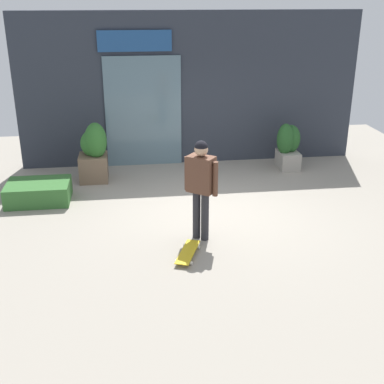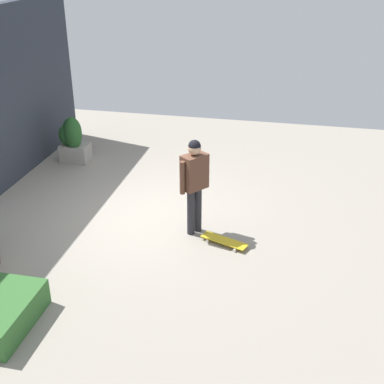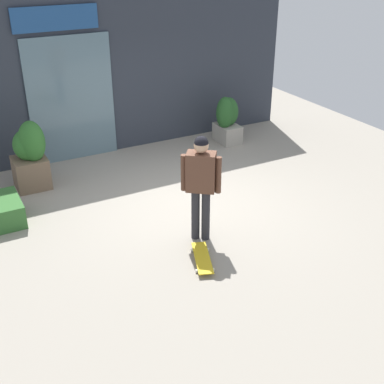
{
  "view_description": "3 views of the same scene",
  "coord_description": "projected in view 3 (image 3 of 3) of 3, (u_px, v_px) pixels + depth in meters",
  "views": [
    {
      "loc": [
        -1.51,
        -8.66,
        3.88
      ],
      "look_at": [
        -0.51,
        -1.12,
        0.85
      ],
      "focal_mm": 46.9,
      "sensor_mm": 36.0,
      "label": 1
    },
    {
      "loc": [
        -8.07,
        -2.76,
        4.64
      ],
      "look_at": [
        -0.51,
        -1.12,
        0.85
      ],
      "focal_mm": 48.49,
      "sensor_mm": 36.0,
      "label": 2
    },
    {
      "loc": [
        -3.68,
        -7.01,
        4.27
      ],
      "look_at": [
        -0.51,
        -1.12,
        0.85
      ],
      "focal_mm": 46.97,
      "sensor_mm": 36.0,
      "label": 3
    }
  ],
  "objects": [
    {
      "name": "planter_box_left",
      "position": [
        227.0,
        118.0,
        11.44
      ],
      "size": [
        0.58,
        0.67,
        1.09
      ],
      "color": "gray",
      "rests_on": "ground_plane"
    },
    {
      "name": "ground_plane",
      "position": [
        187.0,
        203.0,
        9.0
      ],
      "size": [
        12.0,
        12.0,
        0.0
      ],
      "primitive_type": "plane",
      "color": "gray"
    },
    {
      "name": "skateboarder",
      "position": [
        201.0,
        178.0,
        7.48
      ],
      "size": [
        0.5,
        0.47,
        1.71
      ],
      "rotation": [
        0.0,
        0.0,
        -2.23
      ],
      "color": "#28282D",
      "rests_on": "ground_plane"
    },
    {
      "name": "skateboard",
      "position": [
        202.0,
        258.0,
        7.36
      ],
      "size": [
        0.5,
        0.85,
        0.08
      ],
      "rotation": [
        0.0,
        0.0,
        -1.94
      ],
      "color": "gold",
      "rests_on": "ground_plane"
    },
    {
      "name": "planter_box_right",
      "position": [
        30.0,
        154.0,
        9.29
      ],
      "size": [
        0.63,
        0.63,
        1.31
      ],
      "color": "brown",
      "rests_on": "ground_plane"
    },
    {
      "name": "building_facade",
      "position": [
        117.0,
        69.0,
        10.61
      ],
      "size": [
        8.0,
        0.31,
        3.53
      ],
      "color": "#2D333D",
      "rests_on": "ground_plane"
    }
  ]
}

